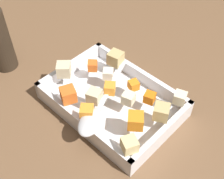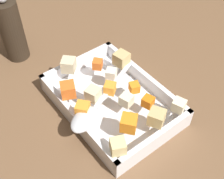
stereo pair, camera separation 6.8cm
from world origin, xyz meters
name	(u,v)px [view 1 (the left image)]	position (x,y,z in m)	size (l,w,h in m)	color
ground_plane	(109,113)	(0.00, 0.00, 0.00)	(4.00, 4.00, 0.00)	brown
baking_dish	(112,102)	(0.01, -0.02, 0.02)	(0.31, 0.22, 0.05)	silver
carrot_chunk_far_left	(110,88)	(0.01, -0.02, 0.06)	(0.03, 0.03, 0.03)	orange
carrot_chunk_mid_right	(136,121)	(-0.09, 0.01, 0.07)	(0.03, 0.03, 0.03)	orange
carrot_chunk_near_spoon	(68,95)	(0.07, 0.06, 0.07)	(0.03, 0.03, 0.03)	orange
carrot_chunk_heap_side	(93,66)	(0.10, -0.04, 0.06)	(0.02, 0.02, 0.02)	orange
carrot_chunk_far_right	(88,113)	(0.00, 0.07, 0.06)	(0.03, 0.03, 0.03)	orange
carrot_chunk_corner_ne	(134,85)	(-0.02, -0.06, 0.06)	(0.02, 0.02, 0.02)	orange
carrot_chunk_corner_nw	(150,97)	(-0.07, -0.06, 0.06)	(0.02, 0.02, 0.02)	orange
potato_chunk_corner_sw	(180,98)	(-0.12, -0.10, 0.06)	(0.03, 0.03, 0.03)	beige
potato_chunk_back_center	(64,69)	(0.14, 0.02, 0.07)	(0.03, 0.03, 0.03)	beige
potato_chunk_rim_edge	(116,58)	(0.07, -0.10, 0.07)	(0.03, 0.03, 0.03)	tan
potato_chunk_front_center	(161,112)	(-0.12, -0.04, 0.07)	(0.03, 0.03, 0.03)	tan
potato_chunk_under_handle	(128,98)	(-0.04, -0.02, 0.06)	(0.03, 0.03, 0.03)	beige
potato_chunk_near_right	(129,145)	(-0.12, 0.07, 0.07)	(0.03, 0.03, 0.03)	#E0CC89
potato_chunk_mid_left	(94,96)	(0.02, 0.03, 0.07)	(0.03, 0.03, 0.03)	beige
parsnip_chunk_center	(108,74)	(0.05, -0.05, 0.06)	(0.02, 0.02, 0.02)	silver
serving_spoon	(93,117)	(-0.02, 0.07, 0.06)	(0.13, 0.25, 0.02)	silver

